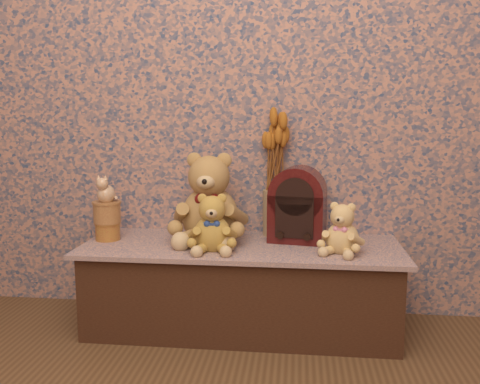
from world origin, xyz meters
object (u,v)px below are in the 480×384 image
Objects in this scene: cathedral_radio at (298,204)px; teddy_large at (210,194)px; teddy_medium at (212,220)px; cat_figurine at (106,188)px; teddy_small at (343,226)px; biscuit_tin_lower at (108,231)px; ceramic_vase at (277,213)px.

teddy_large is at bearing -166.37° from cathedral_radio.
teddy_large reaches higher than teddy_medium.
teddy_small is at bearing 2.80° from cat_figurine.
teddy_small is 1.76× the size of cat_figurine.
teddy_large is at bearing 14.18° from cat_figurine.
biscuit_tin_lower is at bearing 160.66° from teddy_medium.
cat_figurine is at bearing -166.52° from ceramic_vase.
teddy_medium is at bearing -130.88° from ceramic_vase.
cat_figurine is (-0.85, -0.08, 0.07)m from cathedral_radio.
cathedral_radio reaches higher than cat_figurine.
biscuit_tin_lower is (-0.46, -0.05, -0.17)m from teddy_large.
teddy_medium is 1.14× the size of teddy_small.
biscuit_tin_lower is at bearing -166.52° from ceramic_vase.
biscuit_tin_lower is at bearing -165.70° from cathedral_radio.
teddy_small is at bearing -4.49° from teddy_medium.
cathedral_radio is at bearing 5.03° from teddy_large.
cathedral_radio is 1.57× the size of ceramic_vase.
ceramic_vase is (-0.28, 0.28, -0.01)m from teddy_small.
ceramic_vase is 0.78m from biscuit_tin_lower.
ceramic_vase is (0.29, 0.13, -0.11)m from teddy_large.
teddy_large is at bearing 96.54° from teddy_medium.
cat_figurine is at bearing -173.74° from teddy_large.
teddy_small is at bearing -14.02° from teddy_large.
teddy_medium is at bearing -4.81° from cat_figurine.
biscuit_tin_lower is (-1.04, 0.09, -0.07)m from teddy_small.
biscuit_tin_lower is 0.86× the size of cat_figurine.
teddy_small is 0.26m from cathedral_radio.
cathedral_radio is 0.87m from biscuit_tin_lower.
teddy_large is 0.19m from teddy_medium.
teddy_small is 1.05m from biscuit_tin_lower.
cathedral_radio is at bearing 13.62° from cat_figurine.
cathedral_radio reaches higher than biscuit_tin_lower.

